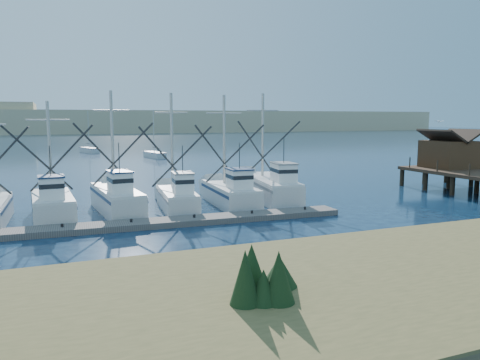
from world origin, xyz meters
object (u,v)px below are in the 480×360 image
object	(u,v)px
floating_dock	(131,225)
sailboat_near	(155,155)
timber_pier	(479,165)
sailboat_far	(89,150)

from	to	relation	value
floating_dock	sailboat_near	size ratio (longest dim) A/B	3.48
timber_pier	sailboat_far	xyz separation A→B (m)	(-28.63, 64.74, -2.07)
sailboat_near	sailboat_far	size ratio (longest dim) A/B	1.00
timber_pier	sailboat_near	bearing A→B (deg)	111.52
timber_pier	sailboat_near	distance (m)	52.36
floating_dock	sailboat_near	xyz separation A→B (m)	(11.84, 50.42, 0.30)
sailboat_near	timber_pier	bearing A→B (deg)	-78.80
sailboat_near	sailboat_far	world-z (taller)	same
sailboat_far	floating_dock	bearing A→B (deg)	-109.71
floating_dock	sailboat_far	world-z (taller)	sailboat_far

